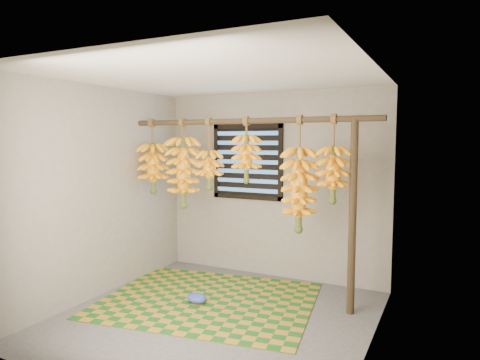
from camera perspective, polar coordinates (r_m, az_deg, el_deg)
The scene contains 16 objects.
floor at distance 4.56m, azimuth -3.22°, elevation -17.83°, with size 3.00×3.00×0.01m, color #4E4E4E.
ceiling at distance 4.24m, azimuth -3.40°, elevation 13.72°, with size 3.00×3.00×0.01m, color silver.
wall_back at distance 5.58m, azimuth 4.36°, elevation -0.72°, with size 3.00×0.01×2.40m, color gray.
wall_left at distance 5.14m, azimuth -18.06°, elevation -1.48°, with size 0.01×3.00×2.40m, color gray.
wall_right at distance 3.73m, azimuth 17.27°, elevation -3.96°, with size 0.01×3.00×2.40m, color gray.
window at distance 5.67m, azimuth 0.98°, elevation 2.44°, with size 1.00×0.04×1.00m.
hanging_pole at distance 4.82m, azimuth 0.80°, elevation 7.87°, with size 0.06×0.06×3.00m, color #44341F.
support_post at distance 4.50m, azimuth 14.77°, elevation -4.92°, with size 0.08×0.08×2.00m, color #44341F.
woven_mat at distance 4.98m, azimuth -4.27°, elevation -15.65°, with size 2.29×1.83×0.01m, color #1C591A.
plastic_bag at distance 4.88m, azimuth -5.79°, elevation -15.40°, with size 0.25×0.18×0.10m, color blue.
banana_bunch_a at distance 5.51m, azimuth -11.52°, elevation 1.56°, with size 0.35×0.35×0.92m.
banana_bunch_b at distance 5.25m, azimuth -7.59°, elevation 1.00°, with size 0.40×0.40×1.08m.
banana_bunch_c at distance 5.05m, azimuth -4.10°, elevation 1.41°, with size 0.32×0.32×0.84m.
banana_bunch_d at distance 4.81m, azimuth 0.86°, elevation 2.88°, with size 0.32×0.32×0.74m.
banana_bunch_e at distance 4.60m, azimuth 7.88°, elevation -1.30°, with size 0.36×0.36×1.24m.
banana_bunch_f at distance 4.49m, azimuth 12.30°, elevation 0.75°, with size 0.32×0.32×0.91m.
Camera 1 is at (2.07, -3.64, 1.79)m, focal length 32.00 mm.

